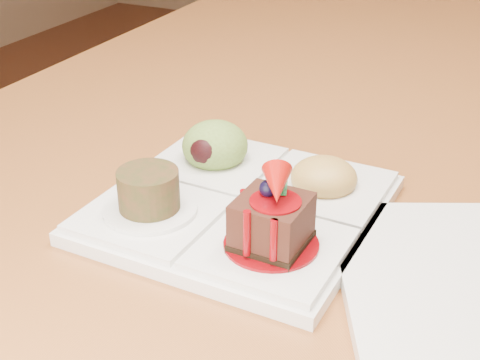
% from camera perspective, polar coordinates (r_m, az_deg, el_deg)
% --- Properties ---
extents(dining_table, '(1.00, 1.80, 0.75)m').
position_cam_1_polar(dining_table, '(0.83, 12.87, 0.56)').
color(dining_table, '#975727').
rests_on(dining_table, ground).
extents(sampler_plate, '(0.24, 0.24, 0.09)m').
position_cam_1_polar(sampler_plate, '(0.59, -0.02, -1.25)').
color(sampler_plate, silver).
rests_on(sampler_plate, dining_table).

